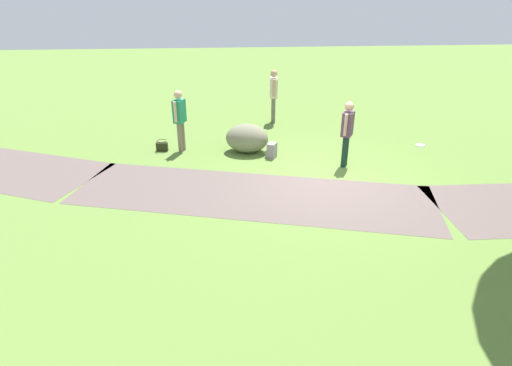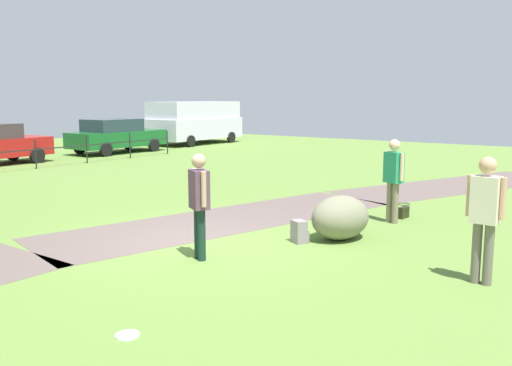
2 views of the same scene
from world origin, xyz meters
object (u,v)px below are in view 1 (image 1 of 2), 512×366
Objects in this scene: passerby_on_path at (274,92)px; handbag_on_grass at (162,146)px; woman_with_handbag at (180,116)px; frisbee_on_grass at (420,145)px; lawn_boulder at (247,138)px; man_near_boulder at (347,130)px; backpack_by_boulder at (272,150)px.

passerby_on_path reaches higher than handbag_on_grass.
frisbee_on_grass is (-6.92, 0.16, -0.99)m from woman_with_handbag.
passerby_on_path is (-1.07, -2.72, 0.63)m from lawn_boulder.
man_near_boulder is 4.17m from passerby_on_path.
man_near_boulder is at bearing 109.27° from passerby_on_path.
passerby_on_path reaches higher than man_near_boulder.
lawn_boulder is 0.81× the size of man_near_boulder.
woman_with_handbag is 0.97× the size of passerby_on_path.
man_near_boulder is 6.31× the size of frisbee_on_grass.
handbag_on_grass is 7.49m from frisbee_on_grass.
lawn_boulder is at bearing 0.89° from frisbee_on_grass.
woman_with_handbag reaches higher than handbag_on_grass.
man_near_boulder is at bearing 161.17° from woman_with_handbag.
woman_with_handbag is 1.02× the size of man_near_boulder.
lawn_boulder is 0.77× the size of passerby_on_path.
man_near_boulder is at bearing 153.54° from lawn_boulder.
frisbee_on_grass is (-4.03, 2.64, -1.02)m from passerby_on_path.
backpack_by_boulder is at bearing 7.03° from frisbee_on_grass.
man_near_boulder is 5.13m from handbag_on_grass.
backpack_by_boulder is (-2.47, 0.71, -0.80)m from woman_with_handbag.
lawn_boulder is at bearing -36.39° from backpack_by_boulder.
man_near_boulder reaches higher than backpack_by_boulder.
backpack_by_boulder is (0.43, 3.19, -0.84)m from passerby_on_path.
handbag_on_grass is at bearing -17.05° from man_near_boulder.
lawn_boulder is 2.79m from man_near_boulder.
passerby_on_path is at bearing -70.73° from man_near_boulder.
woman_with_handbag is 3.81m from passerby_on_path.
passerby_on_path is 4.41× the size of backpack_by_boulder.
lawn_boulder is 2.99m from passerby_on_path.
lawn_boulder reaches higher than backpack_by_boulder.
handbag_on_grass is at bearing -1.44° from frisbee_on_grass.
woman_with_handbag is (1.83, -0.24, 0.60)m from lawn_boulder.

